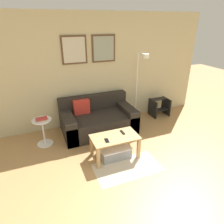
# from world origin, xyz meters

# --- Properties ---
(wall_back) EXTENTS (5.60, 0.09, 2.55)m
(wall_back) POSITION_xyz_m (-0.00, 3.30, 1.29)
(wall_back) COLOR #C6BC93
(wall_back) RESTS_ON ground_plane
(area_rug) EXTENTS (1.17, 0.63, 0.01)m
(area_rug) POSITION_xyz_m (-0.08, 1.33, 0.00)
(area_rug) COLOR #C1B299
(area_rug) RESTS_ON ground_plane
(couch) EXTENTS (1.63, 0.96, 0.77)m
(couch) POSITION_xyz_m (-0.15, 2.80, 0.27)
(couch) COLOR #28231E
(couch) RESTS_ON ground_plane
(coffee_table) EXTENTS (0.86, 0.48, 0.43)m
(coffee_table) POSITION_xyz_m (-0.17, 1.73, 0.34)
(coffee_table) COLOR tan
(coffee_table) RESTS_ON ground_plane
(storage_bin) EXTENTS (0.57, 0.45, 0.22)m
(storage_bin) POSITION_xyz_m (-0.17, 1.76, 0.11)
(storage_bin) COLOR gray
(storage_bin) RESTS_ON ground_plane
(floor_lamp) EXTENTS (0.25, 0.53, 1.70)m
(floor_lamp) POSITION_xyz_m (0.96, 2.90, 1.01)
(floor_lamp) COLOR white
(floor_lamp) RESTS_ON ground_plane
(side_table) EXTENTS (0.38, 0.38, 0.56)m
(side_table) POSITION_xyz_m (-1.36, 2.66, 0.34)
(side_table) COLOR white
(side_table) RESTS_ON ground_plane
(book_stack) EXTENTS (0.23, 0.19, 0.04)m
(book_stack) POSITION_xyz_m (-1.35, 2.66, 0.58)
(book_stack) COLOR #D18438
(book_stack) RESTS_ON side_table
(remote_control) EXTENTS (0.04, 0.15, 0.02)m
(remote_control) POSITION_xyz_m (0.02, 1.80, 0.44)
(remote_control) COLOR black
(remote_control) RESTS_ON coffee_table
(cell_phone) EXTENTS (0.08, 0.15, 0.01)m
(cell_phone) POSITION_xyz_m (-0.35, 1.66, 0.44)
(cell_phone) COLOR black
(cell_phone) RESTS_ON coffee_table
(step_stool) EXTENTS (0.46, 0.39, 0.46)m
(step_stool) POSITION_xyz_m (1.65, 2.97, 0.25)
(step_stool) COLOR black
(step_stool) RESTS_ON ground_plane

